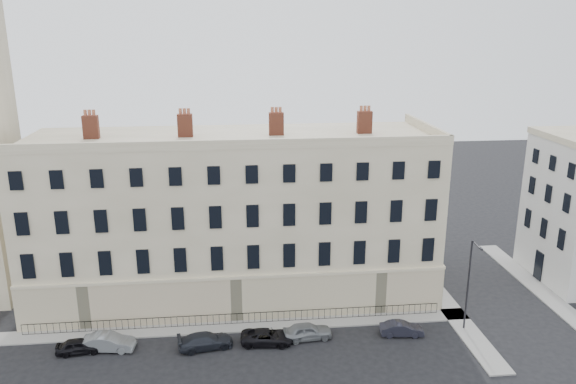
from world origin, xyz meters
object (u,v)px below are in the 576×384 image
at_px(car_d, 267,337).
at_px(car_f, 402,329).
at_px(car_c, 206,341).
at_px(streetlamp, 469,282).
at_px(car_b, 108,342).
at_px(car_e, 307,331).
at_px(car_a, 79,346).

xyz_separation_m(car_d, car_f, (11.03, 0.08, -0.00)).
distance_m(car_c, car_f, 15.88).
distance_m(car_d, car_f, 11.03).
relative_size(car_c, streetlamp, 0.54).
distance_m(car_b, car_f, 23.40).
height_order(car_e, streetlamp, streetlamp).
bearing_deg(car_e, car_d, 91.34).
relative_size(car_c, car_f, 1.22).
xyz_separation_m(car_b, car_c, (7.52, -0.51, -0.05)).
height_order(car_c, streetlamp, streetlamp).
bearing_deg(car_b, car_f, -83.70).
bearing_deg(streetlamp, car_b, -176.47).
distance_m(car_b, car_d, 12.38).
height_order(car_a, car_c, car_c).
distance_m(car_a, car_b, 2.19).
xyz_separation_m(car_b, car_d, (12.37, -0.37, -0.09)).
relative_size(car_b, car_c, 0.96).
bearing_deg(car_a, car_d, -96.68).
bearing_deg(car_c, car_b, 76.19).
relative_size(car_d, streetlamp, 0.53).
bearing_deg(car_a, car_e, -95.33).
bearing_deg(streetlamp, car_d, -175.22).
distance_m(car_a, car_f, 25.59).
xyz_separation_m(car_b, streetlamp, (28.88, -0.03, 3.73)).
bearing_deg(streetlamp, car_a, -176.19).
relative_size(car_a, car_c, 0.80).
height_order(car_b, car_f, car_b).
distance_m(car_d, streetlamp, 16.95).
xyz_separation_m(car_a, car_f, (25.58, -0.15, -0.00)).
height_order(car_a, streetlamp, streetlamp).
relative_size(car_a, car_e, 0.86).
bearing_deg(car_c, car_a, 77.92).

